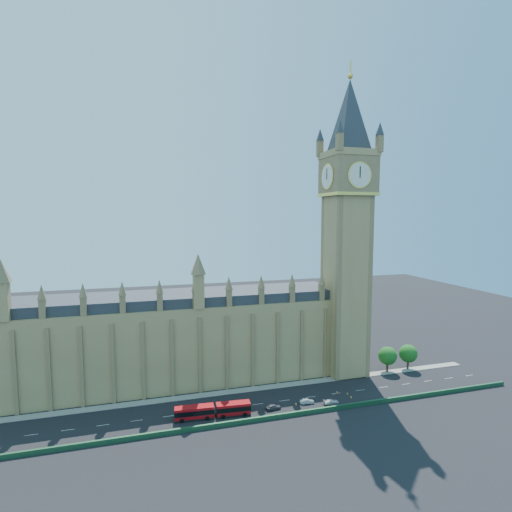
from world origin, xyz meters
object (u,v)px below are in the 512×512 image
object	(u,v)px
red_bus	(213,411)
car_white	(331,402)
car_grey	(273,407)
car_silver	(307,401)

from	to	relation	value
red_bus	car_white	size ratio (longest dim) A/B	4.49
car_grey	car_white	bearing A→B (deg)	-101.40
car_grey	car_silver	distance (m)	10.12
car_white	red_bus	bearing A→B (deg)	88.05
car_grey	car_white	distance (m)	16.48
car_silver	car_white	size ratio (longest dim) A/B	0.90
red_bus	car_grey	world-z (taller)	red_bus
red_bus	car_grey	bearing A→B (deg)	2.74
car_silver	car_white	bearing A→B (deg)	-104.05
car_silver	car_white	distance (m)	6.69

